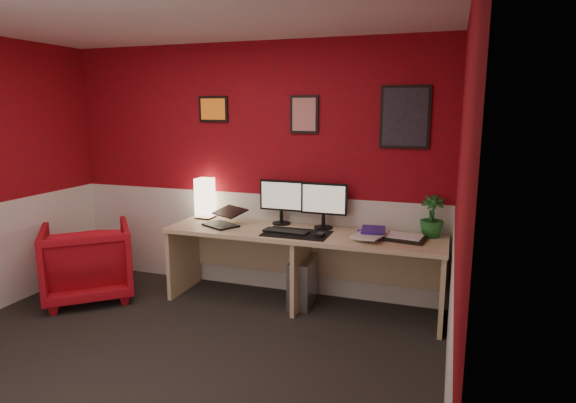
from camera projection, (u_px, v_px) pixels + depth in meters
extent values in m
cube|color=black|center=(157.00, 367.00, 3.52)|extent=(4.00, 3.50, 0.01)
cube|color=white|center=(136.00, 5.00, 3.04)|extent=(4.00, 3.50, 0.01)
cube|color=maroon|center=(250.00, 169.00, 4.90)|extent=(4.00, 0.01, 2.50)
cube|color=maroon|center=(458.00, 221.00, 2.64)|extent=(0.01, 3.50, 2.50)
cube|color=silver|center=(251.00, 240.00, 5.04)|extent=(4.00, 0.01, 1.00)
cube|color=silver|center=(448.00, 347.00, 2.79)|extent=(0.01, 3.50, 1.00)
cube|color=tan|center=(302.00, 269.00, 4.54)|extent=(2.60, 0.65, 0.73)
cube|color=#FFE5B2|center=(205.00, 199.00, 4.99)|extent=(0.16, 0.16, 0.40)
cube|color=black|center=(220.00, 215.00, 4.67)|extent=(0.40, 0.36, 0.22)
cube|color=black|center=(281.00, 195.00, 4.72)|extent=(0.45, 0.06, 0.58)
cube|color=black|center=(324.00, 199.00, 4.55)|extent=(0.45, 0.06, 0.58)
cube|color=black|center=(297.00, 233.00, 4.40)|extent=(0.60, 0.38, 0.01)
cube|color=black|center=(286.00, 231.00, 4.43)|extent=(0.43, 0.17, 0.02)
cube|color=black|center=(320.00, 235.00, 4.29)|extent=(0.07, 0.11, 0.03)
imported|color=#381F8F|center=(360.00, 235.00, 4.31)|extent=(0.31, 0.36, 0.03)
imported|color=silver|center=(357.00, 233.00, 4.26)|extent=(0.31, 0.38, 0.02)
imported|color=#381F8F|center=(361.00, 229.00, 4.30)|extent=(0.24, 0.30, 0.03)
cube|color=black|center=(404.00, 238.00, 4.19)|extent=(0.39, 0.30, 0.03)
imported|color=#19591E|center=(432.00, 216.00, 4.26)|extent=(0.22, 0.22, 0.37)
cube|color=#99999E|center=(303.00, 281.00, 4.62)|extent=(0.22, 0.46, 0.45)
imported|color=#A70A14|center=(87.00, 261.00, 4.75)|extent=(1.14, 1.14, 0.75)
cube|color=orange|center=(213.00, 109.00, 4.90)|extent=(0.32, 0.02, 0.26)
cube|color=red|center=(304.00, 114.00, 4.60)|extent=(0.28, 0.02, 0.36)
cube|color=black|center=(405.00, 117.00, 4.30)|extent=(0.44, 0.02, 0.56)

